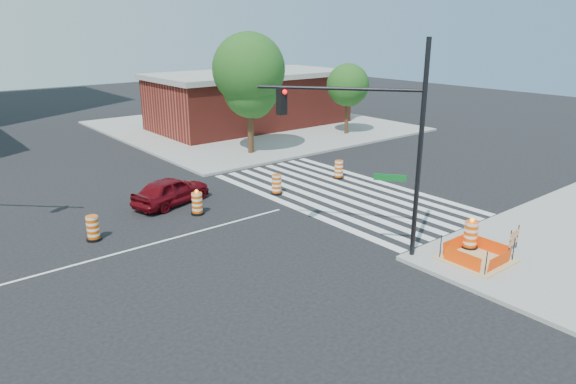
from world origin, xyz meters
The scene contains 17 objects.
ground centered at (0.00, 0.00, 0.00)m, with size 120.00×120.00×0.00m, color black.
sidewalk_ne centered at (18.00, 18.00, 0.07)m, with size 22.00×22.00×0.15m, color gray.
crosswalk_east centered at (10.95, 0.00, 0.01)m, with size 6.75×13.50×0.01m.
lane_centerline centered at (0.00, 0.00, 0.01)m, with size 14.00×0.12×0.01m, color silver.
excavation_pit centered at (9.00, -9.00, 0.22)m, with size 2.20×2.20×0.90m.
brick_storefront centered at (18.00, 18.00, 2.32)m, with size 16.50×8.50×4.60m.
red_coupe centered at (3.45, 3.89, 0.68)m, with size 1.61×4.00×1.36m, color #60080F.
signal_pole_se centered at (6.58, -5.99, 4.74)m, with size 3.77×4.64×7.73m.
pit_drum centered at (9.71, -8.28, 0.67)m, with size 0.63×0.63×1.24m.
barricade centered at (10.77, -9.43, 0.67)m, with size 0.80×0.14×0.94m.
tree_north_c centered at (12.36, 9.78, 4.02)m, with size 3.52×3.52×5.99m.
tree_north_d centered at (12.24, 9.78, 5.33)m, with size 4.67×4.67×7.93m.
tree_north_e centered at (21.87, 10.41, 3.72)m, with size 3.30×3.26×5.54m.
median_drum_2 centered at (-1.01, 1.84, 0.48)m, with size 0.60×0.60×1.02m.
median_drum_3 centered at (3.73, 1.87, 0.49)m, with size 0.60×0.60×1.18m.
median_drum_4 centered at (8.36, 1.95, 0.48)m, with size 0.60×0.60×1.02m.
median_drum_5 centered at (12.84, 2.01, 0.48)m, with size 0.60×0.60×1.02m.
Camera 1 is at (-6.90, -17.88, 8.19)m, focal length 32.00 mm.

